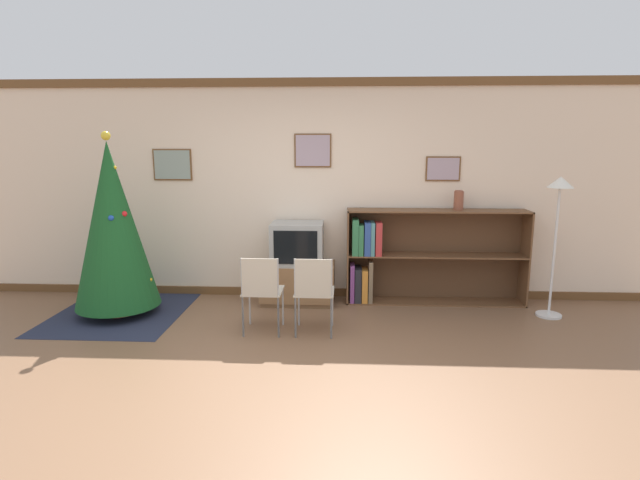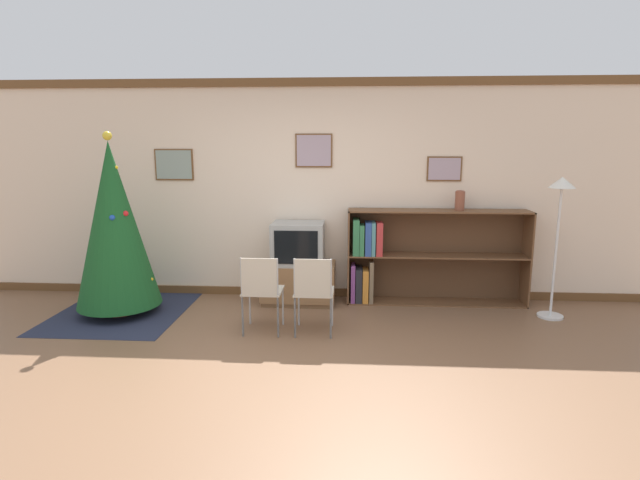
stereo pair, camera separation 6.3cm
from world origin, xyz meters
TOP-DOWN VIEW (x-y plane):
  - ground_plane at (0.00, 0.00)m, footprint 24.00×24.00m
  - wall_back at (-0.00, 2.32)m, footprint 8.55×0.11m
  - area_rug at (-2.12, 1.46)m, footprint 1.44×1.61m
  - christmas_tree at (-2.12, 1.46)m, footprint 0.93×0.93m
  - tv_console at (-0.11, 1.99)m, footprint 0.89×0.52m
  - television at (-0.11, 1.99)m, footprint 0.62×0.50m
  - folding_chair_left at (-0.37, 0.93)m, footprint 0.40×0.40m
  - folding_chair_right at (0.16, 0.93)m, footprint 0.40×0.40m
  - bookshelf at (1.21, 2.09)m, footprint 2.16×0.36m
  - vase at (1.81, 2.10)m, footprint 0.11×0.11m
  - standing_lamp at (2.79, 1.63)m, footprint 0.28×0.28m

SIDE VIEW (x-z plane):
  - ground_plane at x=0.00m, z-range 0.00..0.00m
  - area_rug at x=-2.12m, z-range 0.00..0.01m
  - tv_console at x=-0.11m, z-range 0.00..0.49m
  - folding_chair_left at x=-0.37m, z-range 0.06..0.88m
  - folding_chair_right at x=0.16m, z-range 0.06..0.88m
  - bookshelf at x=1.21m, z-range -0.01..1.14m
  - television at x=-0.11m, z-range 0.49..0.99m
  - christmas_tree at x=-2.12m, z-range 0.00..2.06m
  - standing_lamp at x=2.79m, z-range 0.42..2.00m
  - vase at x=1.81m, z-range 1.15..1.39m
  - wall_back at x=0.00m, z-range 0.00..2.70m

